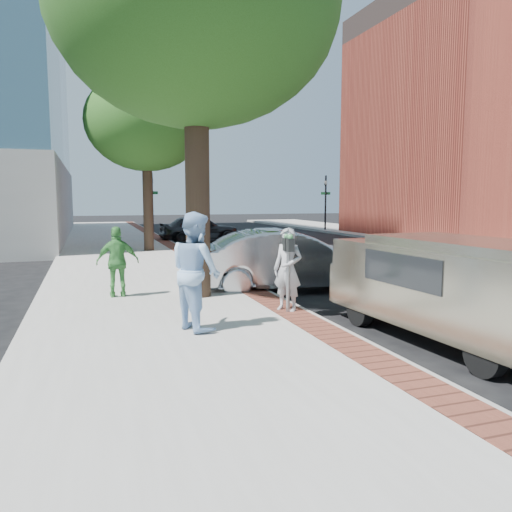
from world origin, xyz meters
name	(u,v)px	position (x,y,z in m)	size (l,w,h in m)	color
ground	(252,320)	(0.00, 0.00, 0.00)	(120.00, 120.00, 0.00)	black
sidewalk	(133,266)	(-1.50, 8.00, 0.07)	(5.00, 60.00, 0.15)	#9E9991
brick_strip	(198,260)	(0.70, 8.00, 0.15)	(0.60, 60.00, 0.01)	brown
curb	(208,262)	(1.05, 8.00, 0.07)	(0.10, 60.00, 0.15)	gray
signal_near	(152,199)	(0.90, 22.00, 2.25)	(0.70, 0.15, 3.80)	black
signal_far	(326,199)	(12.50, 22.00, 2.25)	(0.70, 0.15, 3.80)	black
tree_near	(195,7)	(-0.60, 1.90, 6.17)	(6.00, 6.00, 8.51)	black
tree_far	(146,122)	(-0.50, 12.00, 5.30)	(4.80, 4.80, 7.14)	black
parking_meter	(288,256)	(0.66, -0.17, 1.21)	(0.12, 0.32, 1.47)	gray
person_gray	(288,269)	(0.70, -0.05, 0.94)	(0.58, 0.38, 1.58)	#A9AAAE
person_officer	(196,271)	(-1.22, -0.80, 1.11)	(0.93, 0.73, 1.92)	#97BEE9
person_green	(118,262)	(-2.27, 2.38, 0.91)	(0.89, 0.37, 1.53)	#439443
sedan_silver	(288,260)	(1.78, 2.58, 0.76)	(1.61, 4.61, 1.52)	#A7A9AE
bg_car	(199,228)	(2.73, 17.20, 0.70)	(1.66, 4.12, 1.40)	black
van	(445,284)	(2.53, -2.19, 0.91)	(1.98, 4.59, 1.66)	gray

